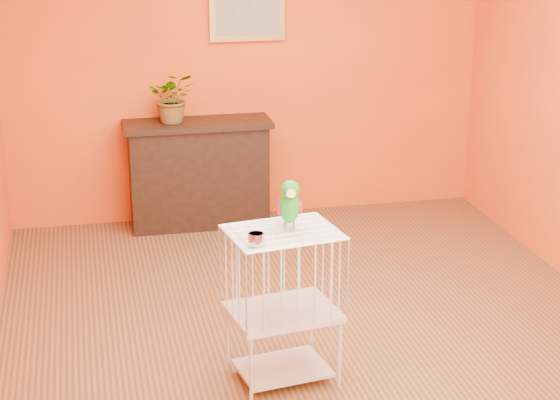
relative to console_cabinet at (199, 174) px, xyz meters
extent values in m
plane|color=brown|center=(0.46, -2.04, -0.45)|extent=(4.50, 4.50, 0.00)
plane|color=#E05C15|center=(0.46, 0.21, 0.85)|extent=(4.00, 0.00, 4.00)
plane|color=#E05C15|center=(0.46, -4.29, 0.85)|extent=(4.00, 0.00, 4.00)
cube|color=black|center=(0.00, 0.00, -0.02)|extent=(1.12, 0.37, 0.84)
cube|color=black|center=(0.00, 0.00, 0.42)|extent=(1.20, 0.43, 0.05)
cube|color=black|center=(0.00, -0.16, -0.02)|extent=(0.79, 0.02, 0.42)
cube|color=#511723|center=(-0.23, -0.04, -0.12)|extent=(0.05, 0.17, 0.26)
cube|color=#2A4321|center=(-0.16, -0.04, -0.12)|extent=(0.05, 0.17, 0.26)
cube|color=#511723|center=(-0.07, -0.04, -0.12)|extent=(0.05, 0.17, 0.26)
cube|color=#2A4321|center=(0.02, -0.04, -0.12)|extent=(0.05, 0.17, 0.26)
cube|color=#511723|center=(0.11, -0.04, -0.12)|extent=(0.05, 0.17, 0.26)
imported|color=#26722D|center=(-0.19, 0.03, 0.60)|extent=(0.41, 0.45, 0.32)
cube|color=#AB7B3D|center=(0.46, 0.18, 1.30)|extent=(0.62, 0.03, 0.50)
cube|color=gray|center=(0.46, 0.17, 1.30)|extent=(0.52, 0.01, 0.40)
cube|color=beige|center=(0.12, -2.70, -0.37)|extent=(0.55, 0.46, 0.02)
cube|color=beige|center=(0.12, -2.70, -0.02)|extent=(0.65, 0.54, 0.04)
cube|color=beige|center=(0.12, -2.70, 0.46)|extent=(0.65, 0.54, 0.01)
cylinder|color=beige|center=(-0.11, -2.94, -0.24)|extent=(0.02, 0.02, 0.41)
cylinder|color=beige|center=(0.41, -2.86, -0.24)|extent=(0.02, 0.02, 0.41)
cylinder|color=beige|center=(-0.17, -2.54, -0.24)|extent=(0.02, 0.02, 0.41)
cylinder|color=beige|center=(0.35, -2.46, -0.24)|extent=(0.02, 0.02, 0.41)
cylinder|color=silver|center=(-0.06, -2.87, 0.50)|extent=(0.09, 0.09, 0.06)
cylinder|color=#59544C|center=(0.14, -2.67, 0.48)|extent=(0.01, 0.01, 0.04)
cylinder|color=#59544C|center=(0.19, -2.68, 0.48)|extent=(0.01, 0.01, 0.04)
ellipsoid|color=#0F9725|center=(0.16, -2.67, 0.59)|extent=(0.13, 0.18, 0.21)
ellipsoid|color=#0F9725|center=(0.16, -2.70, 0.70)|extent=(0.12, 0.12, 0.10)
cone|color=orange|center=(0.15, -2.75, 0.69)|extent=(0.06, 0.07, 0.07)
cone|color=black|center=(0.15, -2.74, 0.67)|extent=(0.03, 0.03, 0.03)
sphere|color=black|center=(0.12, -2.72, 0.71)|extent=(0.01, 0.01, 0.01)
sphere|color=black|center=(0.19, -2.73, 0.71)|extent=(0.01, 0.01, 0.01)
ellipsoid|color=#A50C0C|center=(0.11, -2.65, 0.58)|extent=(0.03, 0.06, 0.07)
ellipsoid|color=navy|center=(0.22, -2.67, 0.58)|extent=(0.03, 0.06, 0.07)
cone|color=#0F9725|center=(0.17, -2.60, 0.52)|extent=(0.09, 0.15, 0.11)
camera|label=1|loc=(-0.91, -7.37, 2.23)|focal=60.00mm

